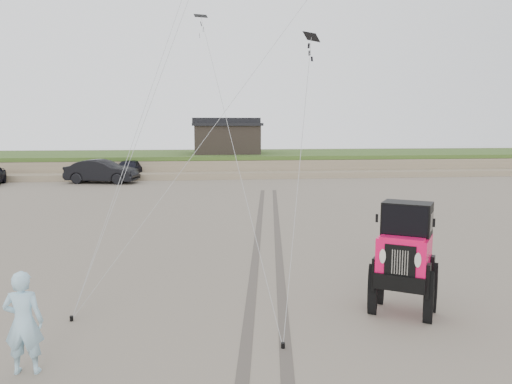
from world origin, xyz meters
TOP-DOWN VIEW (x-y plane):
  - ground at (0.00, 0.00)m, footprint 160.00×160.00m
  - dune_ridge at (0.00, 37.50)m, footprint 160.00×14.25m
  - cabin at (2.00, 37.00)m, footprint 6.40×5.40m
  - truck_b at (-7.97, 28.48)m, footprint 5.71×3.06m
  - truck_c at (-6.38, 31.63)m, footprint 2.97×5.37m
  - jeep at (4.17, 0.38)m, footprint 5.10×6.10m
  - man at (-3.69, -1.58)m, footprint 0.69×0.46m
  - stake_main at (-3.49, 0.78)m, footprint 0.08×0.08m
  - stake_aux at (1.07, -1.14)m, footprint 0.08×0.08m
  - tire_tracks at (2.00, 8.00)m, footprint 5.22×29.74m

SIDE VIEW (x-z plane):
  - ground at x=0.00m, z-range 0.00..0.00m
  - tire_tracks at x=2.00m, z-range 0.00..0.01m
  - stake_main at x=-3.49m, z-range 0.00..0.12m
  - stake_aux at x=1.07m, z-range 0.00..0.12m
  - truck_c at x=-6.38m, z-range 0.00..1.47m
  - dune_ridge at x=0.00m, z-range -0.04..1.68m
  - truck_b at x=-7.97m, z-range 0.00..1.79m
  - man at x=-3.69m, z-range 0.00..1.89m
  - jeep at x=4.17m, z-range 0.00..2.11m
  - cabin at x=2.00m, z-range 1.56..4.91m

